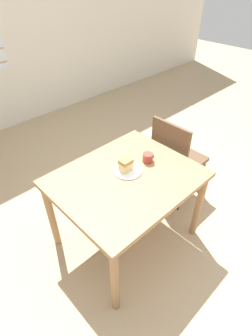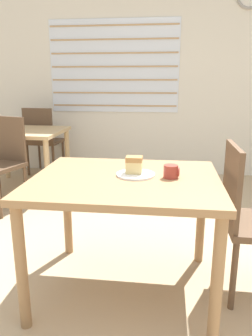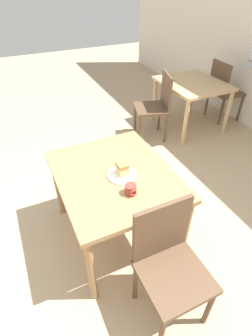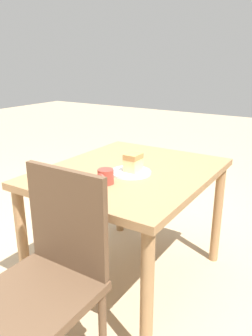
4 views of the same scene
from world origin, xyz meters
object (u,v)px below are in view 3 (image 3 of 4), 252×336
(chair_near_window, at_px, (169,262))
(chair_far_opposite, at_px, (224,89))
(chair_far_corner, at_px, (156,104))
(dining_table_near, at_px, (115,182))
(plate, at_px, (122,175))
(coffee_mug, at_px, (131,189))
(dining_table_far, at_px, (192,89))
(cake_slice, at_px, (122,169))

(chair_near_window, bearing_deg, chair_far_opposite, 42.58)
(chair_far_corner, relative_size, chair_far_opposite, 1.00)
(dining_table_near, xyz_separation_m, chair_far_opposite, (-1.47, 2.48, -0.14))
(plate, distance_m, coffee_mug, 0.21)
(dining_table_near, xyz_separation_m, coffee_mug, (0.26, 0.02, 0.13))
(coffee_mug, bearing_deg, plate, 173.62)
(dining_table_far, relative_size, coffee_mug, 10.38)
(dining_table_near, distance_m, plate, 0.12)
(dining_table_far, bearing_deg, plate, -49.96)
(dining_table_far, bearing_deg, chair_far_opposite, 89.84)
(dining_table_far, height_order, chair_near_window, chair_near_window)
(dining_table_near, distance_m, chair_far_corner, 1.89)
(plate, relative_size, cake_slice, 2.28)
(dining_table_far, xyz_separation_m, chair_far_corner, (0.05, -0.62, -0.10))
(chair_far_opposite, xyz_separation_m, coffee_mug, (1.73, -2.46, 0.27))
(plate, bearing_deg, coffee_mug, -6.38)
(chair_far_corner, xyz_separation_m, cake_slice, (1.47, -1.18, 0.29))
(coffee_mug, bearing_deg, chair_far_corner, 144.26)
(plate, bearing_deg, chair_far_corner, 141.16)
(chair_far_opposite, distance_m, coffee_mug, 3.02)
(chair_far_corner, height_order, cake_slice, chair_far_corner)
(dining_table_near, xyz_separation_m, chair_near_window, (0.74, 0.07, -0.14))
(chair_far_opposite, height_order, coffee_mug, chair_far_opposite)
(chair_near_window, height_order, chair_far_opposite, same)
(dining_table_near, bearing_deg, chair_near_window, 5.47)
(dining_table_near, height_order, plate, plate)
(dining_table_near, height_order, coffee_mug, coffee_mug)
(chair_near_window, relative_size, chair_far_opposite, 1.00)
(chair_far_corner, distance_m, coffee_mug, 2.10)
(dining_table_near, relative_size, coffee_mug, 11.85)
(dining_table_far, distance_m, chair_far_opposite, 0.63)
(plate, relative_size, coffee_mug, 2.51)
(chair_far_opposite, xyz_separation_m, cake_slice, (1.51, -2.43, 0.29))
(chair_far_opposite, bearing_deg, dining_table_near, 123.75)
(chair_near_window, bearing_deg, plate, 92.46)
(dining_table_near, bearing_deg, chair_far_corner, 139.14)
(dining_table_near, bearing_deg, chair_far_opposite, 120.66)
(cake_slice, bearing_deg, chair_near_window, 1.64)
(chair_far_corner, bearing_deg, coffee_mug, -18.96)
(dining_table_near, height_order, chair_far_opposite, chair_far_opposite)
(plate, xyz_separation_m, coffee_mug, (0.21, -0.02, 0.03))
(dining_table_near, distance_m, chair_near_window, 0.76)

